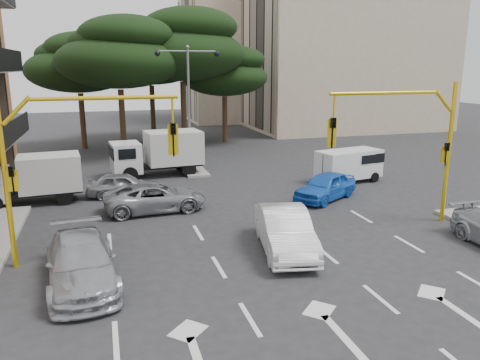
% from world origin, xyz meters
% --- Properties ---
extents(ground, '(120.00, 120.00, 0.00)m').
position_xyz_m(ground, '(0.00, 0.00, 0.00)').
color(ground, '#28282B').
rests_on(ground, ground).
extents(median_strip, '(1.40, 6.00, 0.15)m').
position_xyz_m(median_strip, '(0.00, 16.00, 0.07)').
color(median_strip, gray).
rests_on(median_strip, ground).
extents(apartment_beige_near, '(20.20, 12.15, 18.70)m').
position_xyz_m(apartment_beige_near, '(19.95, 32.00, 9.35)').
color(apartment_beige_near, '#BDA78E').
rests_on(apartment_beige_near, ground).
extents(apartment_beige_far, '(16.20, 12.15, 16.70)m').
position_xyz_m(apartment_beige_far, '(12.95, 44.00, 8.35)').
color(apartment_beige_far, '#BDA78E').
rests_on(apartment_beige_far, ground).
extents(pine_left_near, '(9.15, 9.15, 10.23)m').
position_xyz_m(pine_left_near, '(-3.94, 21.96, 7.60)').
color(pine_left_near, '#382616').
rests_on(pine_left_near, ground).
extents(pine_center, '(9.98, 9.98, 11.16)m').
position_xyz_m(pine_center, '(1.06, 23.96, 8.30)').
color(pine_center, '#382616').
rests_on(pine_center, ground).
extents(pine_left_far, '(8.32, 8.32, 9.30)m').
position_xyz_m(pine_left_far, '(-6.94, 25.96, 6.91)').
color(pine_left_far, '#382616').
rests_on(pine_left_far, ground).
extents(pine_right, '(7.49, 7.49, 8.37)m').
position_xyz_m(pine_right, '(5.06, 25.96, 6.22)').
color(pine_right, '#382616').
rests_on(pine_right, ground).
extents(pine_back, '(9.15, 9.15, 10.23)m').
position_xyz_m(pine_back, '(-0.94, 28.96, 7.60)').
color(pine_back, '#382616').
rests_on(pine_back, ground).
extents(signal_mast_right, '(5.79, 0.37, 6.00)m').
position_xyz_m(signal_mast_right, '(6.80, 1.99, 3.88)').
color(signal_mast_right, gold).
rests_on(signal_mast_right, ground).
extents(signal_mast_left, '(5.79, 0.37, 6.00)m').
position_xyz_m(signal_mast_left, '(-6.80, 1.99, 3.88)').
color(signal_mast_left, gold).
rests_on(signal_mast_left, ground).
extents(street_lamp_center, '(4.16, 0.36, 7.77)m').
position_xyz_m(street_lamp_center, '(0.00, 16.00, 5.43)').
color(street_lamp_center, slate).
rests_on(street_lamp_center, median_strip).
extents(car_white_hatch, '(2.50, 4.98, 1.57)m').
position_xyz_m(car_white_hatch, '(0.68, 0.73, 0.78)').
color(car_white_hatch, white).
rests_on(car_white_hatch, ground).
extents(car_blue_compact, '(4.30, 3.55, 1.38)m').
position_xyz_m(car_blue_compact, '(5.22, 6.56, 0.69)').
color(car_blue_compact, blue).
rests_on(car_blue_compact, ground).
extents(car_silver_wagon, '(2.47, 5.16, 1.45)m').
position_xyz_m(car_silver_wagon, '(-6.37, -0.02, 0.73)').
color(car_silver_wagon, '#A7A9B0').
rests_on(car_silver_wagon, ground).
extents(car_silver_cross_a, '(4.84, 2.46, 1.31)m').
position_xyz_m(car_silver_cross_a, '(-3.32, 7.00, 0.66)').
color(car_silver_cross_a, '#97999E').
rests_on(car_silver_cross_a, ground).
extents(car_silver_cross_b, '(3.83, 1.86, 1.26)m').
position_xyz_m(car_silver_cross_b, '(-4.65, 10.03, 0.63)').
color(car_silver_cross_b, gray).
rests_on(car_silver_cross_b, ground).
extents(van_white, '(4.11, 2.50, 1.92)m').
position_xyz_m(van_white, '(8.21, 9.59, 0.96)').
color(van_white, white).
rests_on(van_white, ground).
extents(box_truck_a, '(5.00, 2.48, 2.38)m').
position_xyz_m(box_truck_a, '(-9.00, 10.00, 1.19)').
color(box_truck_a, silver).
rests_on(box_truck_a, ground).
extents(box_truck_b, '(5.76, 2.86, 2.73)m').
position_xyz_m(box_truck_b, '(-2.32, 14.37, 1.37)').
color(box_truck_b, white).
rests_on(box_truck_b, ground).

